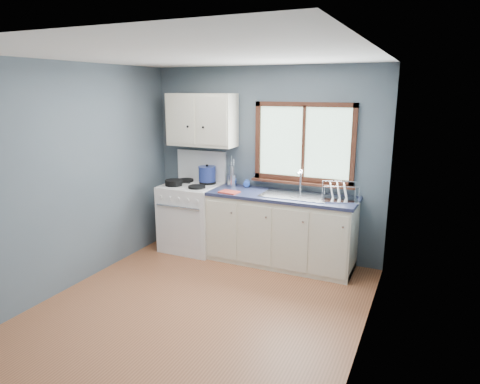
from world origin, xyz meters
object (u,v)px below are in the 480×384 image
at_px(stockpot, 207,174).
at_px(dish_rack, 339,196).
at_px(utensil_crock, 232,180).
at_px(base_cabinets, 281,233).
at_px(sink, 295,201).
at_px(thermos, 231,177).
at_px(gas_range, 192,215).
at_px(skillet, 174,182).

height_order(stockpot, dish_rack, stockpot).
xyz_separation_m(utensil_crock, dish_rack, (1.48, -0.14, -0.03)).
relative_size(base_cabinets, sink, 2.20).
distance_m(utensil_crock, thermos, 0.07).
height_order(stockpot, utensil_crock, utensil_crock).
bearing_deg(gas_range, dish_rack, 0.82).
relative_size(skillet, dish_rack, 0.76).
xyz_separation_m(base_cabinets, sink, (0.18, -0.00, 0.45)).
height_order(sink, skillet, sink).
height_order(thermos, dish_rack, thermos).
distance_m(base_cabinets, sink, 0.48).
bearing_deg(dish_rack, thermos, 158.45).
distance_m(gas_range, skillet, 0.54).
bearing_deg(thermos, gas_range, -166.42).
bearing_deg(thermos, utensil_crock, 102.77).
relative_size(gas_range, skillet, 3.66).
bearing_deg(base_cabinets, sink, -0.13).
bearing_deg(dish_rack, skillet, 167.21).
height_order(gas_range, base_cabinets, gas_range).
height_order(gas_range, sink, gas_range).
distance_m(base_cabinets, skillet, 1.60).
height_order(base_cabinets, skillet, skillet).
relative_size(sink, dish_rack, 1.71).
bearing_deg(dish_rack, sink, 163.64).
distance_m(skillet, thermos, 0.78).
bearing_deg(utensil_crock, sink, -9.32).
bearing_deg(utensil_crock, dish_rack, -5.57).
relative_size(gas_range, thermos, 4.79).
relative_size(base_cabinets, dish_rack, 3.77).
bearing_deg(sink, dish_rack, 1.16).
xyz_separation_m(gas_range, dish_rack, (2.02, 0.03, 0.48)).
relative_size(skillet, thermos, 1.31).
bearing_deg(skillet, base_cabinets, 3.38).
height_order(sink, thermos, sink).
bearing_deg(base_cabinets, thermos, 171.41).
xyz_separation_m(stockpot, thermos, (0.38, -0.02, -0.00)).
relative_size(base_cabinets, thermos, 6.52).
bearing_deg(sink, base_cabinets, 179.87).
distance_m(gas_range, stockpot, 0.62).
distance_m(gas_range, sink, 1.53).
relative_size(gas_range, stockpot, 4.48).
xyz_separation_m(gas_range, base_cabinets, (1.31, 0.02, -0.08)).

